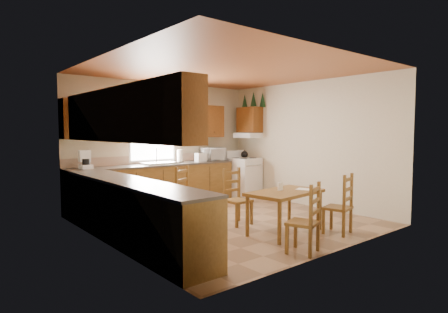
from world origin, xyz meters
TOP-DOWN VIEW (x-y plane):
  - floor at (0.00, 0.00)m, footprint 4.50×4.50m
  - ceiling at (0.00, 0.00)m, footprint 4.50×4.50m
  - wall_left at (-2.25, 0.00)m, footprint 4.50×4.50m
  - wall_right at (2.25, 0.00)m, footprint 4.50×4.50m
  - wall_back at (0.00, 2.25)m, footprint 4.50×4.50m
  - wall_front at (0.00, -2.25)m, footprint 4.50×4.50m
  - lower_cab_back at (-0.38, 1.95)m, footprint 3.75×0.60m
  - lower_cab_left at (-1.95, -0.15)m, footprint 0.60×3.60m
  - counter_back at (-0.38, 1.95)m, footprint 3.75×0.63m
  - counter_left at (-1.95, -0.15)m, footprint 0.63×3.60m
  - backsplash at (-0.38, 2.24)m, footprint 3.75×0.01m
  - upper_cab_back_left at (-1.55, 2.08)m, footprint 1.41×0.33m
  - upper_cab_back_right at (0.86, 2.08)m, footprint 1.25×0.33m
  - upper_cab_left at (-2.08, -0.15)m, footprint 0.33×3.60m
  - upper_cab_stove at (2.08, 1.65)m, footprint 0.33×0.62m
  - range_hood at (2.03, 1.65)m, footprint 0.44×0.62m
  - window_frame at (-0.30, 2.22)m, footprint 1.13×0.02m
  - window_pane at (-0.30, 2.21)m, footprint 1.05×0.01m
  - window_valance at (-0.30, 2.19)m, footprint 1.19×0.01m
  - sink_basin at (-0.30, 1.95)m, footprint 0.75×0.45m
  - pine_decal_a at (2.21, 1.33)m, footprint 0.22×0.22m
  - pine_decal_b at (2.21, 1.65)m, footprint 0.22×0.22m
  - pine_decal_c at (2.21, 1.97)m, footprint 0.22×0.22m
  - stove at (1.87, 1.62)m, footprint 0.68×0.70m
  - coffeemaker at (-1.87, 1.92)m, footprint 0.25×0.28m
  - paper_towel at (0.25, 1.99)m, footprint 0.13×0.13m
  - toaster at (0.78, 1.92)m, footprint 0.25×0.17m
  - microwave at (1.16, 1.95)m, footprint 0.60×0.51m
  - dining_table at (0.19, -1.18)m, footprint 1.34×0.87m
  - chair_near_left at (-0.37, -1.99)m, footprint 0.50×0.49m
  - chair_near_right at (0.82, -1.73)m, footprint 0.48×0.47m
  - chair_far_left at (-0.65, 0.26)m, footprint 0.55×0.54m
  - chair_far_right at (-0.02, -0.29)m, footprint 0.41×0.39m
  - table_paper at (0.58, -1.29)m, footprint 0.30×0.34m
  - table_card at (0.17, -1.10)m, footprint 0.10×0.03m

SIDE VIEW (x-z plane):
  - floor at x=0.00m, z-range 0.00..0.00m
  - dining_table at x=0.19m, z-range 0.00..0.68m
  - lower_cab_back at x=-0.38m, z-range 0.00..0.88m
  - lower_cab_left at x=-1.95m, z-range 0.00..0.88m
  - chair_near_left at x=-0.37m, z-range 0.00..0.94m
  - stove at x=1.87m, z-range 0.00..0.95m
  - chair_near_right at x=0.82m, z-range 0.00..0.95m
  - chair_far_right at x=-0.02m, z-range 0.00..0.97m
  - chair_far_left at x=-0.65m, z-range 0.00..1.00m
  - table_paper at x=0.58m, z-range 0.68..0.68m
  - table_card at x=0.17m, z-range 0.68..0.81m
  - counter_back at x=-0.38m, z-range 0.88..0.92m
  - counter_left at x=-1.95m, z-range 0.88..0.92m
  - sink_basin at x=-0.30m, z-range 0.92..0.96m
  - backsplash at x=-0.38m, z-range 0.92..1.10m
  - toaster at x=0.78m, z-range 0.92..1.12m
  - paper_towel at x=0.25m, z-range 0.92..1.21m
  - microwave at x=1.16m, z-range 0.92..1.23m
  - coffeemaker at x=-1.87m, z-range 0.92..1.26m
  - wall_left at x=-2.25m, z-range 1.35..1.35m
  - wall_right at x=2.25m, z-range 1.35..1.35m
  - wall_back at x=0.00m, z-range 1.35..1.35m
  - wall_front at x=0.00m, z-range 1.35..1.35m
  - range_hood at x=2.03m, z-range 1.46..1.58m
  - window_frame at x=-0.30m, z-range 0.96..2.14m
  - window_pane at x=-0.30m, z-range 1.00..2.10m
  - upper_cab_back_left at x=-1.55m, z-range 1.48..2.23m
  - upper_cab_back_right at x=0.86m, z-range 1.48..2.23m
  - upper_cab_left at x=-2.08m, z-range 1.48..2.23m
  - upper_cab_stove at x=2.08m, z-range 1.59..2.21m
  - window_valance at x=-0.30m, z-range 1.93..2.17m
  - pine_decal_a at x=2.21m, z-range 2.20..2.56m
  - pine_decal_c at x=2.21m, z-range 2.20..2.56m
  - pine_decal_b at x=2.21m, z-range 2.24..2.60m
  - ceiling at x=0.00m, z-range 2.70..2.70m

